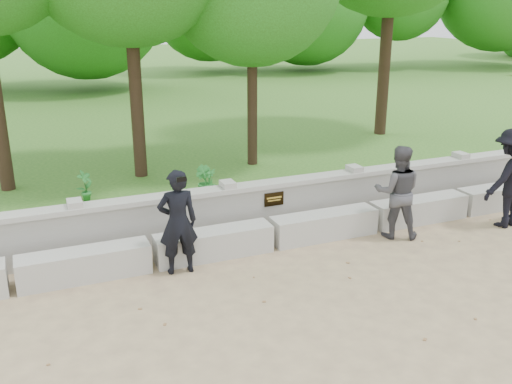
# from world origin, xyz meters

# --- Properties ---
(ground) EXTENTS (80.00, 80.00, 0.00)m
(ground) POSITION_xyz_m (0.00, 0.00, 0.00)
(ground) COLOR tan
(ground) RESTS_ON ground
(lawn) EXTENTS (40.00, 22.00, 0.25)m
(lawn) POSITION_xyz_m (0.00, 14.00, 0.12)
(lawn) COLOR #2D5C1E
(lawn) RESTS_ON ground
(concrete_bench) EXTENTS (11.90, 0.45, 0.45)m
(concrete_bench) POSITION_xyz_m (0.00, 1.90, 0.22)
(concrete_bench) COLOR #ACAAA2
(concrete_bench) RESTS_ON ground
(parapet_wall) EXTENTS (12.50, 0.35, 0.90)m
(parapet_wall) POSITION_xyz_m (0.00, 2.60, 0.46)
(parapet_wall) COLOR #A19F98
(parapet_wall) RESTS_ON ground
(man_main) EXTENTS (0.61, 0.55, 1.61)m
(man_main) POSITION_xyz_m (-1.66, 1.58, 0.81)
(man_main) COLOR black
(man_main) RESTS_ON ground
(visitor_left) EXTENTS (0.99, 0.92, 1.62)m
(visitor_left) POSITION_xyz_m (2.17, 1.48, 0.81)
(visitor_left) COLOR #414045
(visitor_left) RESTS_ON ground
(visitor_mid) EXTENTS (1.26, 0.86, 1.81)m
(visitor_mid) POSITION_xyz_m (4.33, 1.14, 0.90)
(visitor_mid) COLOR black
(visitor_mid) RESTS_ON ground
(shrub_a) EXTENTS (0.39, 0.37, 0.61)m
(shrub_a) POSITION_xyz_m (-2.62, 4.73, 0.56)
(shrub_a) COLOR #29792F
(shrub_a) RESTS_ON lawn
(shrub_b) EXTENTS (0.40, 0.43, 0.62)m
(shrub_b) POSITION_xyz_m (-0.46, 4.10, 0.56)
(shrub_b) COLOR #29792F
(shrub_b) RESTS_ON lawn
(shrub_d) EXTENTS (0.33, 0.36, 0.57)m
(shrub_d) POSITION_xyz_m (-0.37, 4.03, 0.53)
(shrub_d) COLOR #29792F
(shrub_d) RESTS_ON lawn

